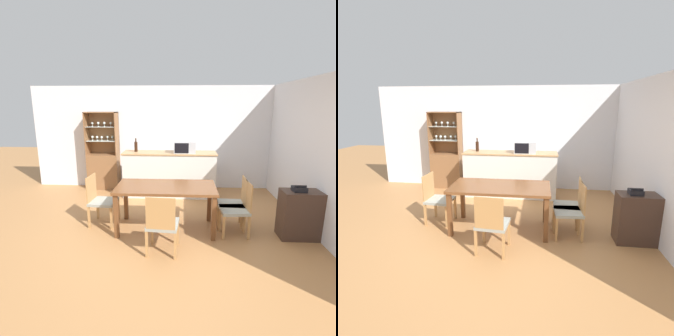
% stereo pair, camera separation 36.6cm
% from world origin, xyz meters
% --- Properties ---
extents(ground_plane, '(18.00, 18.00, 0.00)m').
position_xyz_m(ground_plane, '(0.00, 0.00, 0.00)').
color(ground_plane, '#B27A47').
extents(wall_back, '(6.80, 0.06, 2.55)m').
position_xyz_m(wall_back, '(0.00, 2.63, 1.27)').
color(wall_back, silver).
rests_on(wall_back, ground_plane).
extents(wall_right, '(0.06, 4.60, 2.55)m').
position_xyz_m(wall_right, '(2.58, 0.30, 1.27)').
color(wall_right, silver).
rests_on(wall_right, ground_plane).
extents(kitchen_counter, '(2.13, 0.58, 1.04)m').
position_xyz_m(kitchen_counter, '(0.10, 1.93, 0.52)').
color(kitchen_counter, silver).
rests_on(kitchen_counter, ground_plane).
extents(display_cabinet, '(0.77, 0.38, 1.93)m').
position_xyz_m(display_cabinet, '(-1.60, 2.42, 0.58)').
color(display_cabinet, brown).
rests_on(display_cabinet, ground_plane).
extents(dining_table, '(1.65, 0.85, 0.77)m').
position_xyz_m(dining_table, '(0.13, 0.19, 0.68)').
color(dining_table, brown).
rests_on(dining_table, ground_plane).
extents(dining_chair_side_left_far, '(0.47, 0.47, 0.89)m').
position_xyz_m(dining_chair_side_left_far, '(-1.04, 0.32, 0.44)').
color(dining_chair_side_left_far, '#999E93').
rests_on(dining_chair_side_left_far, ground_plane).
extents(dining_chair_head_near, '(0.47, 0.47, 0.89)m').
position_xyz_m(dining_chair_head_near, '(0.12, -0.57, 0.44)').
color(dining_chair_head_near, '#999E93').
rests_on(dining_chair_head_near, ground_plane).
extents(dining_chair_side_right_near, '(0.46, 0.46, 0.89)m').
position_xyz_m(dining_chair_side_right_near, '(1.29, 0.06, 0.44)').
color(dining_chair_side_right_near, '#999E93').
rests_on(dining_chair_side_right_near, ground_plane).
extents(dining_chair_side_right_far, '(0.45, 0.45, 0.89)m').
position_xyz_m(dining_chair_side_right_far, '(1.29, 0.31, 0.44)').
color(dining_chair_side_right_far, '#999E93').
rests_on(dining_chair_side_right_far, ground_plane).
extents(microwave, '(0.48, 0.40, 0.26)m').
position_xyz_m(microwave, '(0.44, 1.90, 1.17)').
color(microwave, '#B7BABF').
rests_on(microwave, kitchen_counter).
extents(wine_bottle, '(0.07, 0.07, 0.31)m').
position_xyz_m(wine_bottle, '(-0.68, 1.96, 1.16)').
color(wine_bottle, black).
rests_on(wine_bottle, kitchen_counter).
extents(side_cabinet, '(0.59, 0.36, 0.78)m').
position_xyz_m(side_cabinet, '(2.25, 0.00, 0.39)').
color(side_cabinet, '#422D23').
rests_on(side_cabinet, ground_plane).
extents(telephone, '(0.19, 0.17, 0.11)m').
position_xyz_m(telephone, '(2.20, -0.02, 0.82)').
color(telephone, black).
rests_on(telephone, side_cabinet).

